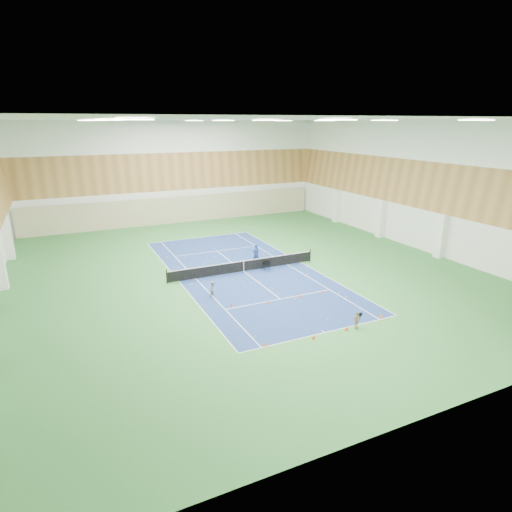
# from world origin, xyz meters

# --- Properties ---
(ground) EXTENTS (40.00, 40.00, 0.00)m
(ground) POSITION_xyz_m (0.00, 0.00, 0.00)
(ground) COLOR #307134
(ground) RESTS_ON ground
(room_shell) EXTENTS (36.00, 40.00, 12.00)m
(room_shell) POSITION_xyz_m (0.00, 0.00, 6.00)
(room_shell) COLOR white
(room_shell) RESTS_ON ground
(wood_cladding) EXTENTS (36.00, 40.00, 8.00)m
(wood_cladding) POSITION_xyz_m (0.00, 0.00, 8.00)
(wood_cladding) COLOR #AD7740
(wood_cladding) RESTS_ON room_shell
(ceiling_light_grid) EXTENTS (21.40, 25.40, 0.06)m
(ceiling_light_grid) POSITION_xyz_m (0.00, 0.00, 11.92)
(ceiling_light_grid) COLOR white
(ceiling_light_grid) RESTS_ON room_shell
(court_surface) EXTENTS (10.97, 23.77, 0.01)m
(court_surface) POSITION_xyz_m (0.00, 0.00, 0.01)
(court_surface) COLOR navy
(court_surface) RESTS_ON ground
(tennis_balls_scatter) EXTENTS (10.57, 22.77, 0.07)m
(tennis_balls_scatter) POSITION_xyz_m (0.00, 0.00, 0.05)
(tennis_balls_scatter) COLOR #D3E927
(tennis_balls_scatter) RESTS_ON ground
(tennis_net) EXTENTS (12.80, 0.10, 1.10)m
(tennis_net) POSITION_xyz_m (0.00, 0.00, 0.55)
(tennis_net) COLOR black
(tennis_net) RESTS_ON ground
(back_curtain) EXTENTS (35.40, 0.16, 3.20)m
(back_curtain) POSITION_xyz_m (0.00, 19.75, 1.60)
(back_curtain) COLOR #C6B793
(back_curtain) RESTS_ON ground
(coach) EXTENTS (0.75, 0.59, 1.80)m
(coach) POSITION_xyz_m (1.73, 1.32, 0.90)
(coach) COLOR navy
(coach) RESTS_ON ground
(child_court) EXTENTS (0.70, 0.66, 1.14)m
(child_court) POSITION_xyz_m (-4.08, -4.01, 0.57)
(child_court) COLOR gray
(child_court) RESTS_ON ground
(child_apron) EXTENTS (0.67, 0.37, 1.08)m
(child_apron) POSITION_xyz_m (2.03, -12.21, 0.54)
(child_apron) COLOR tan
(child_apron) RESTS_ON ground
(ball_cart) EXTENTS (0.52, 0.52, 0.83)m
(ball_cart) POSITION_xyz_m (1.78, -0.60, 0.41)
(ball_cart) COLOR black
(ball_cart) RESTS_ON ground
(cone_svc_a) EXTENTS (0.18, 0.18, 0.20)m
(cone_svc_a) POSITION_xyz_m (-3.51, -6.06, 0.10)
(cone_svc_a) COLOR #FE420D
(cone_svc_a) RESTS_ON ground
(cone_svc_b) EXTENTS (0.20, 0.20, 0.22)m
(cone_svc_b) POSITION_xyz_m (-1.09, -6.73, 0.11)
(cone_svc_b) COLOR #FF480D
(cone_svc_b) RESTS_ON ground
(cone_svc_c) EXTENTS (0.22, 0.22, 0.24)m
(cone_svc_c) POSITION_xyz_m (1.33, -6.69, 0.12)
(cone_svc_c) COLOR #FF650D
(cone_svc_c) RESTS_ON ground
(cone_svc_d) EXTENTS (0.18, 0.18, 0.20)m
(cone_svc_d) POSITION_xyz_m (3.25, -6.71, 0.10)
(cone_svc_d) COLOR #DD3E0B
(cone_svc_d) RESTS_ON ground
(cone_base_a) EXTENTS (0.20, 0.20, 0.22)m
(cone_base_a) POSITION_xyz_m (-3.82, -11.79, 0.11)
(cone_base_a) COLOR orange
(cone_base_a) RESTS_ON ground
(cone_base_b) EXTENTS (0.22, 0.22, 0.24)m
(cone_base_b) POSITION_xyz_m (-0.98, -12.26, 0.12)
(cone_base_b) COLOR #FC4A0D
(cone_base_b) RESTS_ON ground
(cone_base_c) EXTENTS (0.22, 0.22, 0.24)m
(cone_base_c) POSITION_xyz_m (1.37, -12.18, 0.12)
(cone_base_c) COLOR red
(cone_base_c) RESTS_ON ground
(cone_base_d) EXTENTS (0.23, 0.23, 0.25)m
(cone_base_d) POSITION_xyz_m (4.35, -11.67, 0.13)
(cone_base_d) COLOR #ED5D0C
(cone_base_d) RESTS_ON ground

